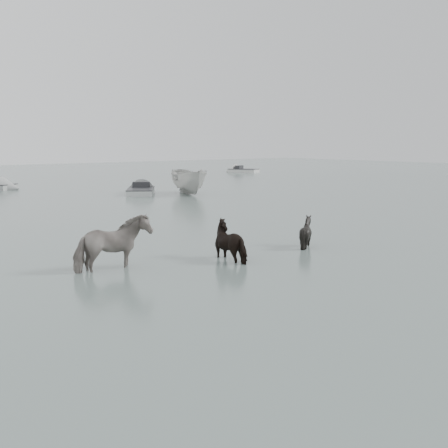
# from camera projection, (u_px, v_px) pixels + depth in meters

# --- Properties ---
(ground) EXTENTS (140.00, 140.00, 0.00)m
(ground) POSITION_uv_depth(u_px,v_px,m) (267.00, 275.00, 14.44)
(ground) COLOR #4B5955
(ground) RESTS_ON ground
(pony_pinto) EXTENTS (2.05, 0.95, 1.72)m
(pony_pinto) POSITION_uv_depth(u_px,v_px,m) (112.00, 238.00, 14.85)
(pony_pinto) COLOR black
(pony_pinto) RESTS_ON ground
(pony_dark) EXTENTS (1.65, 1.76, 1.43)m
(pony_dark) POSITION_uv_depth(u_px,v_px,m) (234.00, 235.00, 16.29)
(pony_dark) COLOR black
(pony_dark) RESTS_ON ground
(pony_black) EXTENTS (1.20, 1.09, 1.22)m
(pony_black) POSITION_uv_depth(u_px,v_px,m) (306.00, 228.00, 18.21)
(pony_black) COLOR black
(pony_black) RESTS_ON ground
(boat_small) EXTENTS (3.12, 4.98, 1.80)m
(boat_small) POSITION_uv_depth(u_px,v_px,m) (189.00, 180.00, 35.94)
(boat_small) COLOR #B0B0AB
(boat_small) RESTS_ON ground
(skiff_port) EXTENTS (4.16, 5.15, 0.75)m
(skiff_port) POSITION_uv_depth(u_px,v_px,m) (141.00, 188.00, 35.99)
(skiff_port) COLOR #AFB2AF
(skiff_port) RESTS_ON ground
(skiff_star) EXTENTS (3.31, 4.53, 0.75)m
(skiff_star) POSITION_uv_depth(u_px,v_px,m) (244.00, 169.00, 60.20)
(skiff_star) COLOR silver
(skiff_star) RESTS_ON ground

